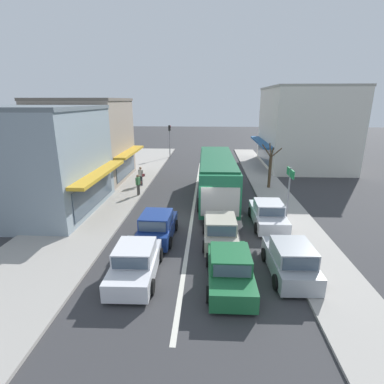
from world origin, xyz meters
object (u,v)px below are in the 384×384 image
traffic_light_downstreet (170,136)px  sedan_queue_gap_filler (230,269)px  parked_sedan_kerb_second (268,214)px  directional_road_sign (289,183)px  hatchback_adjacent_lane_lead (157,227)px  city_bus (217,174)px  sedan_behind_bus_near (136,262)px  pedestrian_browsing_midblock (141,175)px  hatchback_queue_far_back (220,231)px  street_tree_right (270,168)px  pedestrian_with_handbag_near (138,183)px  parked_hatchback_kerb_front (290,260)px

traffic_light_downstreet → sedan_queue_gap_filler: bearing=-77.8°
parked_sedan_kerb_second → traffic_light_downstreet: 23.11m
parked_sedan_kerb_second → directional_road_sign: size_ratio=1.17×
hatchback_adjacent_lane_lead → traffic_light_downstreet: (-2.35, 23.62, 2.15)m
city_bus → hatchback_adjacent_lane_lead: bearing=-114.7°
city_bus → sedan_behind_bus_near: size_ratio=2.57×
directional_road_sign → pedestrian_browsing_midblock: size_ratio=2.21×
traffic_light_downstreet → directional_road_sign: size_ratio=1.17×
hatchback_queue_far_back → directional_road_sign: directional_road_sign is taller
street_tree_right → traffic_light_downstreet: bearing=126.9°
hatchback_queue_far_back → pedestrian_with_handbag_near: 9.75m
hatchback_queue_far_back → hatchback_adjacent_lane_lead: 3.36m
parked_hatchback_kerb_front → sedan_queue_gap_filler: bearing=-164.1°
directional_road_sign → pedestrian_browsing_midblock: bearing=142.6°
pedestrian_with_handbag_near → traffic_light_downstreet: bearing=88.7°
sedan_behind_bus_near → hatchback_adjacent_lane_lead: 3.62m
sedan_behind_bus_near → directional_road_sign: size_ratio=1.18×
city_bus → street_tree_right: (4.50, 2.89, -0.10)m
city_bus → pedestrian_with_handbag_near: size_ratio=6.68×
sedan_behind_bus_near → parked_hatchback_kerb_front: parked_hatchback_kerb_front is taller
city_bus → sedan_queue_gap_filler: 11.21m
street_tree_right → pedestrian_browsing_midblock: (-10.93, -0.09, -0.72)m
parked_hatchback_kerb_front → pedestrian_with_handbag_near: 13.77m
sedan_behind_bus_near → traffic_light_downstreet: bearing=94.3°
hatchback_queue_far_back → pedestrian_browsing_midblock: pedestrian_browsing_midblock is taller
hatchback_adjacent_lane_lead → pedestrian_browsing_midblock: size_ratio=2.30×
sedan_behind_bus_near → directional_road_sign: directional_road_sign is taller
sedan_queue_gap_filler → pedestrian_with_handbag_near: size_ratio=2.59×
hatchback_adjacent_lane_lead → pedestrian_with_handbag_near: 7.79m
city_bus → traffic_light_downstreet: size_ratio=2.59×
sedan_behind_bus_near → pedestrian_with_handbag_near: 11.16m
hatchback_queue_far_back → parked_sedan_kerb_second: 3.96m
hatchback_adjacent_lane_lead → traffic_light_downstreet: traffic_light_downstreet is taller
hatchback_queue_far_back → directional_road_sign: size_ratio=1.04×
directional_road_sign → street_tree_right: (0.50, 8.06, -0.89)m
pedestrian_with_handbag_near → parked_hatchback_kerb_front: bearing=-49.5°
traffic_light_downstreet → street_tree_right: 16.95m
hatchback_queue_far_back → parked_hatchback_kerb_front: (2.88, -2.84, 0.00)m
parked_sedan_kerb_second → directional_road_sign: (1.02, -0.25, 2.01)m
sedan_behind_bus_near → sedan_queue_gap_filler: size_ratio=1.01×
sedan_behind_bus_near → traffic_light_downstreet: size_ratio=1.01×
sedan_queue_gap_filler → parked_hatchback_kerb_front: (2.61, 0.74, 0.05)m
directional_road_sign → parked_hatchback_kerb_front: bearing=-101.8°
hatchback_adjacent_lane_lead → pedestrian_browsing_midblock: (-3.11, 10.02, 0.36)m
street_tree_right → parked_hatchback_kerb_front: bearing=-96.8°
sedan_behind_bus_near → traffic_light_downstreet: 27.39m
parked_hatchback_kerb_front → pedestrian_browsing_midblock: 16.17m
hatchback_queue_far_back → hatchback_adjacent_lane_lead: same height
sedan_behind_bus_near → street_tree_right: (8.13, 13.71, 1.12)m
city_bus → parked_hatchback_kerb_front: (2.91, -10.39, -1.17)m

